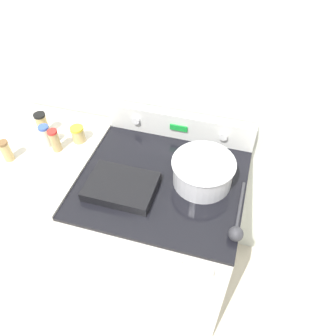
{
  "coord_description": "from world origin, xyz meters",
  "views": [
    {
      "loc": [
        0.3,
        -0.62,
        2.07
      ],
      "look_at": [
        0.02,
        0.35,
        1.0
      ],
      "focal_mm": 35.0,
      "sensor_mm": 36.0,
      "label": 1
    }
  ],
  "objects_px": {
    "casserole_dish": "(121,186)",
    "spice_jar_red_cap": "(55,140)",
    "spice_jar_brown_cap": "(6,151)",
    "spice_jar_black_cap": "(42,124)",
    "spice_jar_yellow_cap": "(78,134)",
    "mixing_bowl": "(203,170)",
    "spice_jar_blue_cap": "(46,136)",
    "ladle": "(237,228)"
  },
  "relations": [
    {
      "from": "spice_jar_black_cap",
      "to": "mixing_bowl",
      "type": "bearing_deg",
      "value": -6.25
    },
    {
      "from": "spice_jar_blue_cap",
      "to": "ladle",
      "type": "bearing_deg",
      "value": -14.05
    },
    {
      "from": "spice_jar_yellow_cap",
      "to": "spice_jar_blue_cap",
      "type": "relative_size",
      "value": 0.73
    },
    {
      "from": "casserole_dish",
      "to": "ladle",
      "type": "bearing_deg",
      "value": -8.56
    },
    {
      "from": "ladle",
      "to": "spice_jar_yellow_cap",
      "type": "xyz_separation_m",
      "value": [
        -0.84,
        0.32,
        0.03
      ]
    },
    {
      "from": "casserole_dish",
      "to": "spice_jar_red_cap",
      "type": "relative_size",
      "value": 2.52
    },
    {
      "from": "spice_jar_red_cap",
      "to": "spice_jar_brown_cap",
      "type": "relative_size",
      "value": 1.1
    },
    {
      "from": "ladle",
      "to": "spice_jar_brown_cap",
      "type": "relative_size",
      "value": 2.93
    },
    {
      "from": "ladle",
      "to": "spice_jar_blue_cap",
      "type": "relative_size",
      "value": 2.73
    },
    {
      "from": "spice_jar_black_cap",
      "to": "spice_jar_yellow_cap",
      "type": "bearing_deg",
      "value": -1.23
    },
    {
      "from": "spice_jar_yellow_cap",
      "to": "spice_jar_black_cap",
      "type": "distance_m",
      "value": 0.2
    },
    {
      "from": "casserole_dish",
      "to": "spice_jar_brown_cap",
      "type": "bearing_deg",
      "value": 177.77
    },
    {
      "from": "mixing_bowl",
      "to": "spice_jar_black_cap",
      "type": "xyz_separation_m",
      "value": [
        -0.85,
        0.09,
        0.0
      ]
    },
    {
      "from": "casserole_dish",
      "to": "spice_jar_blue_cap",
      "type": "bearing_deg",
      "value": 159.99
    },
    {
      "from": "mixing_bowl",
      "to": "casserole_dish",
      "type": "height_order",
      "value": "mixing_bowl"
    },
    {
      "from": "mixing_bowl",
      "to": "spice_jar_brown_cap",
      "type": "distance_m",
      "value": 0.93
    },
    {
      "from": "casserole_dish",
      "to": "spice_jar_yellow_cap",
      "type": "height_order",
      "value": "spice_jar_yellow_cap"
    },
    {
      "from": "casserole_dish",
      "to": "spice_jar_blue_cap",
      "type": "relative_size",
      "value": 2.58
    },
    {
      "from": "mixing_bowl",
      "to": "casserole_dish",
      "type": "relative_size",
      "value": 0.93
    },
    {
      "from": "mixing_bowl",
      "to": "casserole_dish",
      "type": "distance_m",
      "value": 0.37
    },
    {
      "from": "ladle",
      "to": "spice_jar_red_cap",
      "type": "height_order",
      "value": "spice_jar_red_cap"
    },
    {
      "from": "spice_jar_yellow_cap",
      "to": "spice_jar_red_cap",
      "type": "bearing_deg",
      "value": -129.42
    },
    {
      "from": "spice_jar_yellow_cap",
      "to": "spice_jar_black_cap",
      "type": "bearing_deg",
      "value": 178.77
    },
    {
      "from": "spice_jar_yellow_cap",
      "to": "spice_jar_brown_cap",
      "type": "bearing_deg",
      "value": -140.79
    },
    {
      "from": "spice_jar_yellow_cap",
      "to": "spice_jar_brown_cap",
      "type": "distance_m",
      "value": 0.34
    },
    {
      "from": "casserole_dish",
      "to": "ladle",
      "type": "relative_size",
      "value": 0.94
    },
    {
      "from": "mixing_bowl",
      "to": "spice_jar_yellow_cap",
      "type": "xyz_separation_m",
      "value": [
        -0.66,
        0.09,
        -0.02
      ]
    },
    {
      "from": "mixing_bowl",
      "to": "spice_jar_black_cap",
      "type": "relative_size",
      "value": 2.3
    },
    {
      "from": "ladle",
      "to": "spice_jar_red_cap",
      "type": "distance_m",
      "value": 0.94
    },
    {
      "from": "casserole_dish",
      "to": "spice_jar_brown_cap",
      "type": "height_order",
      "value": "spice_jar_brown_cap"
    },
    {
      "from": "ladle",
      "to": "spice_jar_red_cap",
      "type": "bearing_deg",
      "value": 166.2
    },
    {
      "from": "mixing_bowl",
      "to": "ladle",
      "type": "xyz_separation_m",
      "value": [
        0.19,
        -0.23,
        -0.05
      ]
    },
    {
      "from": "spice_jar_blue_cap",
      "to": "spice_jar_black_cap",
      "type": "distance_m",
      "value": 0.1
    },
    {
      "from": "spice_jar_blue_cap",
      "to": "spice_jar_black_cap",
      "type": "bearing_deg",
      "value": 130.68
    },
    {
      "from": "spice_jar_brown_cap",
      "to": "spice_jar_red_cap",
      "type": "bearing_deg",
      "value": 33.36
    },
    {
      "from": "spice_jar_blue_cap",
      "to": "spice_jar_brown_cap",
      "type": "xyz_separation_m",
      "value": [
        -0.13,
        -0.14,
        -0.0
      ]
    },
    {
      "from": "spice_jar_brown_cap",
      "to": "spice_jar_black_cap",
      "type": "bearing_deg",
      "value": 73.71
    },
    {
      "from": "spice_jar_blue_cap",
      "to": "spice_jar_black_cap",
      "type": "height_order",
      "value": "spice_jar_black_cap"
    },
    {
      "from": "spice_jar_red_cap",
      "to": "spice_jar_blue_cap",
      "type": "xyz_separation_m",
      "value": [
        -0.06,
        0.02,
        -0.0
      ]
    },
    {
      "from": "spice_jar_yellow_cap",
      "to": "spice_jar_brown_cap",
      "type": "height_order",
      "value": "spice_jar_brown_cap"
    },
    {
      "from": "ladle",
      "to": "spice_jar_brown_cap",
      "type": "bearing_deg",
      "value": 174.77
    },
    {
      "from": "spice_jar_yellow_cap",
      "to": "spice_jar_red_cap",
      "type": "xyz_separation_m",
      "value": [
        -0.07,
        -0.09,
        0.02
      ]
    }
  ]
}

